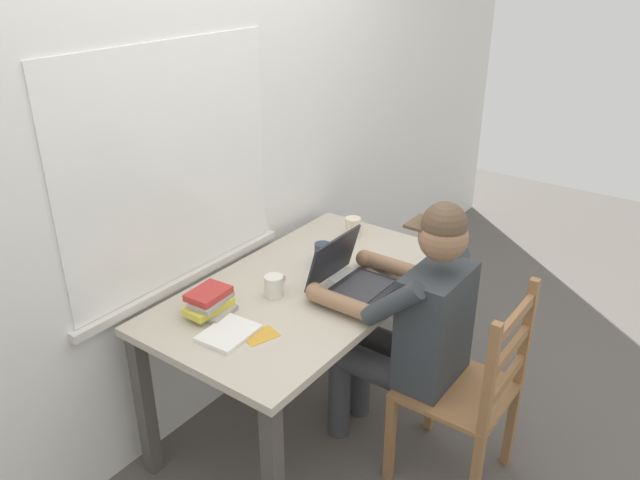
% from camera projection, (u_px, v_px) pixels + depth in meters
% --- Properties ---
extents(ground_plane, '(8.00, 8.00, 0.00)m').
position_uv_depth(ground_plane, '(309.00, 416.00, 3.06)').
color(ground_plane, '#56514C').
extents(back_wall, '(6.00, 0.08, 2.60)m').
position_uv_depth(back_wall, '(219.00, 143.00, 2.76)').
color(back_wall, silver).
rests_on(back_wall, ground).
extents(desk, '(1.44, 0.80, 0.74)m').
position_uv_depth(desk, '(307.00, 303.00, 2.79)').
color(desk, '#BCB29E').
rests_on(desk, ground).
extents(seated_person, '(0.50, 0.60, 1.24)m').
position_uv_depth(seated_person, '(412.00, 322.00, 2.58)').
color(seated_person, '#33383D').
rests_on(seated_person, ground).
extents(wooden_chair, '(0.42, 0.42, 0.93)m').
position_uv_depth(wooden_chair, '(469.00, 391.00, 2.53)').
color(wooden_chair, olive).
rests_on(wooden_chair, ground).
extents(laptop, '(0.33, 0.29, 0.23)m').
position_uv_depth(laptop, '(350.00, 277.00, 2.69)').
color(laptop, '#232328').
rests_on(laptop, desk).
extents(computer_mouse, '(0.06, 0.10, 0.03)m').
position_uv_depth(computer_mouse, '(385.00, 265.00, 2.88)').
color(computer_mouse, '#232328').
rests_on(computer_mouse, desk).
extents(coffee_mug_white, '(0.12, 0.08, 0.09)m').
position_uv_depth(coffee_mug_white, '(274.00, 286.00, 2.64)').
color(coffee_mug_white, silver).
rests_on(coffee_mug_white, desk).
extents(coffee_mug_dark, '(0.11, 0.08, 0.10)m').
position_uv_depth(coffee_mug_dark, '(323.00, 254.00, 2.90)').
color(coffee_mug_dark, '#2D384C').
rests_on(coffee_mug_dark, desk).
extents(coffee_mug_spare, '(0.12, 0.08, 0.10)m').
position_uv_depth(coffee_mug_spare, '(353.00, 227.00, 3.17)').
color(coffee_mug_spare, beige).
rests_on(coffee_mug_spare, desk).
extents(book_stack_main, '(0.20, 0.17, 0.10)m').
position_uv_depth(book_stack_main, '(210.00, 303.00, 2.51)').
color(book_stack_main, gray).
rests_on(book_stack_main, desk).
extents(paper_pile_near_laptop, '(0.22, 0.18, 0.02)m').
position_uv_depth(paper_pile_near_laptop, '(229.00, 333.00, 2.39)').
color(paper_pile_near_laptop, white).
rests_on(paper_pile_near_laptop, desk).
extents(paper_pile_back_corner, '(0.26, 0.22, 0.01)m').
position_uv_depth(paper_pile_back_corner, '(353.00, 276.00, 2.81)').
color(paper_pile_back_corner, white).
rests_on(paper_pile_back_corner, desk).
extents(landscape_photo_print, '(0.15, 0.13, 0.00)m').
position_uv_depth(landscape_photo_print, '(261.00, 336.00, 2.38)').
color(landscape_photo_print, gold).
rests_on(landscape_photo_print, desk).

